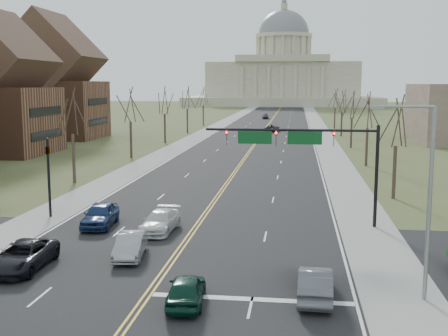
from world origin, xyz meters
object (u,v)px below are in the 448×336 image
(car_sb_outer_lead, at_px, (22,256))
(street_light, at_px, (424,190))
(car_nb_outer_lead, at_px, (315,284))
(car_far_nb, at_px, (272,128))
(signal_left, at_px, (48,169))
(signal_mast, at_px, (304,145))
(car_sb_inner_lead, at_px, (130,245))
(car_sb_inner_second, at_px, (160,221))
(car_sb_outer_second, at_px, (100,215))
(car_nb_inner_lead, at_px, (186,290))
(car_far_sb, at_px, (265,116))

(car_sb_outer_lead, bearing_deg, street_light, -6.44)
(car_sb_outer_lead, bearing_deg, car_nb_outer_lead, -9.92)
(street_light, height_order, car_far_nb, street_light)
(signal_left, relative_size, car_nb_outer_lead, 1.33)
(car_sb_outer_lead, distance_m, car_far_nb, 91.73)
(car_nb_outer_lead, bearing_deg, street_light, -171.52)
(signal_mast, xyz_separation_m, car_sb_inner_lead, (-9.98, -8.96, -5.04))
(street_light, bearing_deg, car_sb_inner_second, 145.22)
(car_sb_inner_lead, bearing_deg, car_sb_outer_lead, -159.30)
(street_light, height_order, car_sb_outer_second, street_light)
(signal_mast, height_order, car_sb_inner_second, signal_mast)
(car_nb_inner_lead, height_order, car_far_sb, car_far_sb)
(car_nb_outer_lead, xyz_separation_m, car_sb_inner_second, (-10.11, 10.93, -0.03))
(car_sb_inner_lead, height_order, car_sb_inner_second, car_sb_inner_second)
(street_light, bearing_deg, car_nb_outer_lead, -173.33)
(car_nb_outer_lead, relative_size, car_sb_inner_second, 0.92)
(car_nb_inner_lead, bearing_deg, car_far_sb, -93.31)
(car_sb_outer_lead, bearing_deg, signal_mast, 36.15)
(signal_mast, xyz_separation_m, car_far_sb, (-9.54, 123.83, -4.97))
(signal_left, relative_size, car_nb_inner_lead, 1.48)
(car_sb_outer_second, height_order, car_far_sb, car_sb_outer_second)
(car_sb_inner_lead, xyz_separation_m, car_far_nb, (4.31, 88.41, 0.05))
(street_light, height_order, car_far_sb, street_light)
(signal_left, distance_m, car_nb_outer_lead, 24.16)
(signal_left, distance_m, street_light, 27.78)
(signal_mast, relative_size, street_light, 1.34)
(car_far_nb, bearing_deg, car_sb_outer_second, 90.92)
(signal_mast, relative_size, car_sb_outer_second, 2.49)
(car_sb_inner_lead, bearing_deg, street_light, -24.34)
(signal_mast, height_order, car_sb_inner_lead, signal_mast)
(car_nb_outer_lead, relative_size, car_far_sb, 0.99)
(car_sb_inner_second, relative_size, car_far_nb, 0.90)
(car_nb_inner_lead, xyz_separation_m, car_far_nb, (-0.27, 94.92, 0.06))
(signal_mast, xyz_separation_m, car_sb_outer_lead, (-15.19, -11.79, -5.01))
(car_sb_inner_lead, relative_size, car_far_sb, 0.94)
(car_nb_outer_lead, xyz_separation_m, car_far_sb, (-10.02, 137.89, 0.03))
(car_far_nb, height_order, car_far_sb, car_far_sb)
(signal_mast, distance_m, car_sb_outer_second, 15.19)
(car_sb_inner_second, distance_m, car_far_sb, 126.96)
(car_nb_inner_lead, height_order, car_sb_inner_second, car_sb_inner_second)
(signal_left, distance_m, car_sb_outer_lead, 12.72)
(street_light, bearing_deg, car_far_nb, 96.72)
(car_nb_inner_lead, relative_size, car_sb_inner_lead, 0.95)
(car_nb_outer_lead, bearing_deg, signal_left, -34.09)
(signal_left, bearing_deg, car_sb_outer_second, -25.61)
(car_sb_inner_lead, bearing_deg, car_nb_outer_lead, -33.80)
(car_sb_inner_second, relative_size, car_sb_outer_second, 1.00)
(street_light, distance_m, car_sb_inner_second, 18.72)
(signal_left, bearing_deg, car_nb_inner_lead, -48.79)
(car_nb_outer_lead, distance_m, car_far_nb, 93.71)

